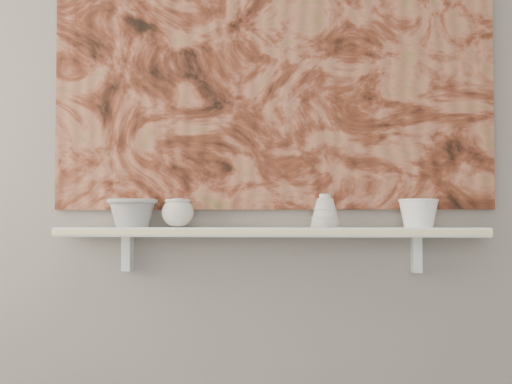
# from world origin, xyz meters

# --- Properties ---
(wall_back) EXTENTS (3.60, 0.00, 3.60)m
(wall_back) POSITION_xyz_m (0.00, 1.60, 1.35)
(wall_back) COLOR gray
(wall_back) RESTS_ON floor
(shelf) EXTENTS (1.40, 0.18, 0.03)m
(shelf) POSITION_xyz_m (0.00, 1.51, 0.92)
(shelf) COLOR white
(shelf) RESTS_ON wall_back
(shelf_stripe) EXTENTS (1.40, 0.01, 0.02)m
(shelf_stripe) POSITION_xyz_m (0.00, 1.41, 0.92)
(shelf_stripe) COLOR beige
(shelf_stripe) RESTS_ON shelf
(bracket_left) EXTENTS (0.03, 0.06, 0.12)m
(bracket_left) POSITION_xyz_m (-0.49, 1.57, 0.84)
(bracket_left) COLOR white
(bracket_left) RESTS_ON wall_back
(bracket_right) EXTENTS (0.03, 0.06, 0.12)m
(bracket_right) POSITION_xyz_m (0.49, 1.57, 0.84)
(bracket_right) COLOR white
(bracket_right) RESTS_ON wall_back
(painting) EXTENTS (1.50, 0.02, 1.10)m
(painting) POSITION_xyz_m (0.00, 1.59, 1.54)
(painting) COLOR maroon
(painting) RESTS_ON wall_back
(house_motif) EXTENTS (0.09, 0.00, 0.08)m
(house_motif) POSITION_xyz_m (0.45, 1.57, 1.23)
(house_motif) COLOR black
(house_motif) RESTS_ON painting
(bowl_grey) EXTENTS (0.22, 0.22, 0.10)m
(bowl_grey) POSITION_xyz_m (-0.46, 1.51, 0.98)
(bowl_grey) COLOR gray
(bowl_grey) RESTS_ON shelf
(cup_cream) EXTENTS (0.14, 0.14, 0.10)m
(cup_cream) POSITION_xyz_m (-0.30, 1.51, 0.98)
(cup_cream) COLOR silver
(cup_cream) RESTS_ON shelf
(bell_vessel) EXTENTS (0.11, 0.11, 0.11)m
(bell_vessel) POSITION_xyz_m (0.19, 1.51, 0.99)
(bell_vessel) COLOR beige
(bell_vessel) RESTS_ON shelf
(bowl_white) EXTENTS (0.17, 0.17, 0.09)m
(bowl_white) POSITION_xyz_m (0.49, 1.51, 0.98)
(bowl_white) COLOR white
(bowl_white) RESTS_ON shelf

